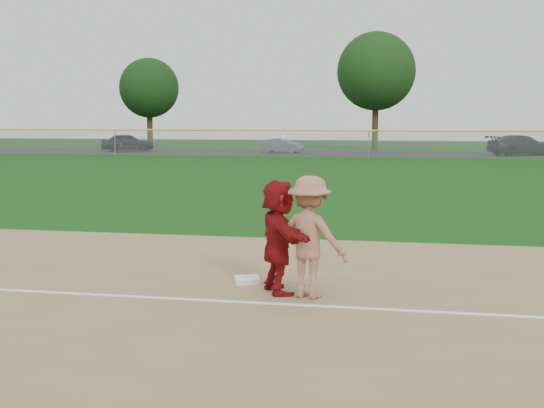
% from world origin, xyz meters
% --- Properties ---
extents(ground, '(160.00, 160.00, 0.00)m').
position_xyz_m(ground, '(0.00, 0.00, 0.00)').
color(ground, '#0F410C').
rests_on(ground, ground).
extents(foul_line, '(60.00, 0.10, 0.01)m').
position_xyz_m(foul_line, '(0.00, -0.80, 0.03)').
color(foul_line, white).
rests_on(foul_line, infield_dirt).
extents(parking_asphalt, '(120.00, 10.00, 0.01)m').
position_xyz_m(parking_asphalt, '(0.00, 46.00, 0.01)').
color(parking_asphalt, black).
rests_on(parking_asphalt, ground).
extents(first_base, '(0.53, 0.53, 0.10)m').
position_xyz_m(first_base, '(-0.25, 0.49, 0.07)').
color(first_base, white).
rests_on(first_base, infield_dirt).
extents(base_runner, '(1.30, 1.81, 1.89)m').
position_xyz_m(base_runner, '(0.40, -0.07, 0.96)').
color(base_runner, maroon).
rests_on(base_runner, infield_dirt).
extents(car_left, '(4.92, 3.25, 1.56)m').
position_xyz_m(car_left, '(-21.36, 45.84, 0.79)').
color(car_left, black).
rests_on(car_left, parking_asphalt).
extents(car_mid, '(3.77, 1.73, 1.20)m').
position_xyz_m(car_mid, '(-7.56, 45.90, 0.61)').
color(car_mid, '#53555A').
rests_on(car_mid, parking_asphalt).
extents(car_right, '(5.89, 4.08, 1.58)m').
position_xyz_m(car_right, '(11.71, 45.53, 0.80)').
color(car_right, black).
rests_on(car_right, parking_asphalt).
extents(first_base_play, '(1.44, 1.11, 2.61)m').
position_xyz_m(first_base_play, '(0.95, -0.27, 1.01)').
color(first_base_play, gray).
rests_on(first_base_play, infield_dirt).
extents(outfield_fence, '(110.00, 0.12, 110.00)m').
position_xyz_m(outfield_fence, '(0.00, 40.00, 1.96)').
color(outfield_fence, '#999EA0').
rests_on(outfield_fence, ground).
extents(tree_1, '(5.80, 5.80, 8.75)m').
position_xyz_m(tree_1, '(-22.00, 53.00, 5.83)').
color(tree_1, '#352013').
rests_on(tree_1, ground).
extents(tree_2, '(7.00, 7.00, 10.58)m').
position_xyz_m(tree_2, '(0.00, 51.50, 7.06)').
color(tree_2, '#342412').
rests_on(tree_2, ground).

